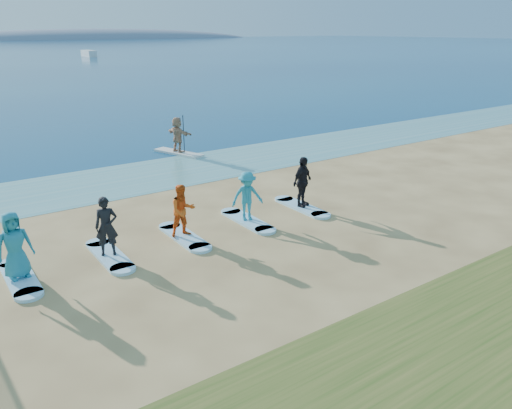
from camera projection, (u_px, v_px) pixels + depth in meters
ground at (286, 263)px, 14.04m from camera, size 600.00×600.00×0.00m
shallow_water at (140, 177)px, 22.14m from camera, size 600.00×600.00×0.00m
island_ridge at (99, 39)px, 296.94m from camera, size 220.00×56.00×18.00m
paddleboard at (179, 153)px, 26.18m from camera, size 1.65×3.06×0.12m
paddleboarder at (178, 135)px, 25.85m from camera, size 0.95×1.76×1.81m
boat_offshore_b at (89, 57)px, 113.84m from camera, size 1.91×6.62×1.41m
surfboard_0 at (20, 278)px, 13.11m from camera, size 0.70×2.20×0.09m
student_0 at (14, 245)px, 12.79m from camera, size 0.95×0.68×1.81m
surfboard_1 at (110, 256)px, 14.41m from camera, size 0.70×2.20×0.09m
student_1 at (106, 226)px, 14.10m from camera, size 0.74×0.61×1.73m
surfboard_2 at (184, 237)px, 15.71m from camera, size 0.70×2.20×0.09m
student_2 at (183, 211)px, 15.41m from camera, size 0.86×0.70×1.66m
surfboard_3 at (247, 221)px, 17.01m from camera, size 0.70×2.20×0.09m
student_3 at (247, 196)px, 16.71m from camera, size 1.21×0.89×1.68m
surfboard_4 at (302, 207)px, 18.31m from camera, size 0.70×2.20×0.09m
student_4 at (302, 182)px, 17.99m from camera, size 1.16×0.76×1.84m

